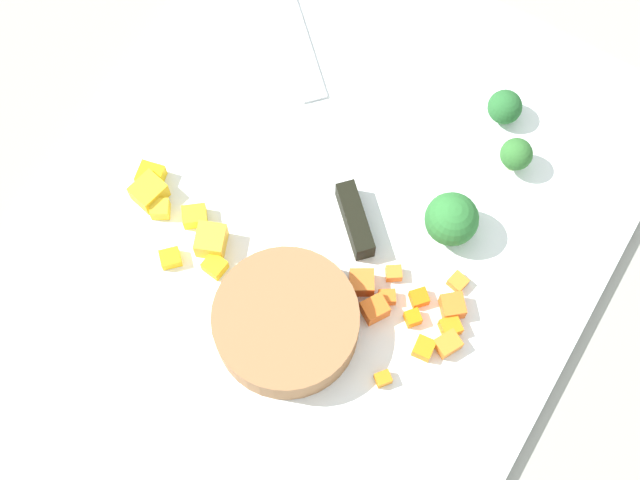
% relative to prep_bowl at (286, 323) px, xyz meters
% --- Properties ---
extents(ground_plane, '(4.00, 4.00, 0.00)m').
position_rel_prep_bowl_xyz_m(ground_plane, '(0.07, 0.01, -0.03)').
color(ground_plane, gray).
extents(cutting_board, '(0.52, 0.40, 0.01)m').
position_rel_prep_bowl_xyz_m(cutting_board, '(0.07, 0.01, -0.02)').
color(cutting_board, white).
rests_on(cutting_board, ground_plane).
extents(prep_bowl, '(0.10, 0.10, 0.03)m').
position_rel_prep_bowl_xyz_m(prep_bowl, '(0.00, 0.00, 0.00)').
color(prep_bowl, '#9A6940').
rests_on(prep_bowl, cutting_board).
extents(chef_knife, '(0.22, 0.23, 0.02)m').
position_rel_prep_bowl_xyz_m(chef_knife, '(0.14, 0.05, -0.01)').
color(chef_knife, silver).
rests_on(chef_knife, cutting_board).
extents(carrot_dice_0, '(0.02, 0.02, 0.01)m').
position_rel_prep_bowl_xyz_m(carrot_dice_0, '(0.07, -0.10, -0.01)').
color(carrot_dice_0, orange).
rests_on(carrot_dice_0, cutting_board).
extents(carrot_dice_1, '(0.01, 0.01, 0.01)m').
position_rel_prep_bowl_xyz_m(carrot_dice_1, '(0.05, -0.07, -0.01)').
color(carrot_dice_1, orange).
rests_on(carrot_dice_1, cutting_board).
extents(carrot_dice_2, '(0.02, 0.02, 0.01)m').
position_rel_prep_bowl_xyz_m(carrot_dice_2, '(0.04, -0.09, -0.01)').
color(carrot_dice_2, orange).
rests_on(carrot_dice_2, cutting_board).
extents(carrot_dice_3, '(0.01, 0.01, 0.01)m').
position_rel_prep_bowl_xyz_m(carrot_dice_3, '(0.09, -0.09, -0.01)').
color(carrot_dice_3, orange).
rests_on(carrot_dice_3, cutting_board).
extents(carrot_dice_4, '(0.02, 0.02, 0.01)m').
position_rel_prep_bowl_xyz_m(carrot_dice_4, '(0.06, -0.10, -0.01)').
color(carrot_dice_4, orange).
rests_on(carrot_dice_4, cutting_board).
extents(carrot_dice_5, '(0.02, 0.02, 0.01)m').
position_rel_prep_bowl_xyz_m(carrot_dice_5, '(0.05, -0.11, -0.01)').
color(carrot_dice_5, orange).
rests_on(carrot_dice_5, cutting_board).
extents(carrot_dice_6, '(0.02, 0.02, 0.02)m').
position_rel_prep_bowl_xyz_m(carrot_dice_6, '(0.06, -0.03, -0.01)').
color(carrot_dice_6, orange).
rests_on(carrot_dice_6, cutting_board).
extents(carrot_dice_7, '(0.02, 0.02, 0.02)m').
position_rel_prep_bowl_xyz_m(carrot_dice_7, '(0.04, -0.05, -0.01)').
color(carrot_dice_7, orange).
rests_on(carrot_dice_7, cutting_board).
extents(carrot_dice_8, '(0.01, 0.02, 0.01)m').
position_rel_prep_bowl_xyz_m(carrot_dice_8, '(0.08, -0.05, -0.01)').
color(carrot_dice_8, orange).
rests_on(carrot_dice_8, cutting_board).
extents(carrot_dice_9, '(0.02, 0.02, 0.01)m').
position_rel_prep_bowl_xyz_m(carrot_dice_9, '(0.06, -0.05, -0.01)').
color(carrot_dice_9, orange).
rests_on(carrot_dice_9, cutting_board).
extents(carrot_dice_10, '(0.02, 0.02, 0.01)m').
position_rel_prep_bowl_xyz_m(carrot_dice_10, '(0.07, -0.07, -0.01)').
color(carrot_dice_10, orange).
rests_on(carrot_dice_10, cutting_board).
extents(carrot_dice_11, '(0.01, 0.01, 0.01)m').
position_rel_prep_bowl_xyz_m(carrot_dice_11, '(0.00, -0.08, -0.01)').
color(carrot_dice_11, orange).
rests_on(carrot_dice_11, cutting_board).
extents(pepper_dice_0, '(0.03, 0.03, 0.02)m').
position_rel_prep_bowl_xyz_m(pepper_dice_0, '(0.03, 0.08, -0.01)').
color(pepper_dice_0, yellow).
rests_on(pepper_dice_0, cutting_board).
extents(pepper_dice_1, '(0.02, 0.02, 0.01)m').
position_rel_prep_bowl_xyz_m(pepper_dice_1, '(0.05, 0.15, -0.01)').
color(pepper_dice_1, yellow).
rests_on(pepper_dice_1, cutting_board).
extents(pepper_dice_2, '(0.02, 0.02, 0.01)m').
position_rel_prep_bowl_xyz_m(pepper_dice_2, '(0.04, 0.10, -0.01)').
color(pepper_dice_2, yellow).
rests_on(pepper_dice_2, cutting_board).
extents(pepper_dice_3, '(0.03, 0.03, 0.02)m').
position_rel_prep_bowl_xyz_m(pepper_dice_3, '(0.04, 0.14, -0.01)').
color(pepper_dice_3, yellow).
rests_on(pepper_dice_3, cutting_board).
extents(pepper_dice_4, '(0.02, 0.02, 0.01)m').
position_rel_prep_bowl_xyz_m(pepper_dice_4, '(0.03, 0.13, -0.01)').
color(pepper_dice_4, yellow).
rests_on(pepper_dice_4, cutting_board).
extents(pepper_dice_5, '(0.02, 0.02, 0.01)m').
position_rel_prep_bowl_xyz_m(pepper_dice_5, '(0.01, 0.07, -0.01)').
color(pepper_dice_5, yellow).
rests_on(pepper_dice_5, cutting_board).
extents(pepper_dice_6, '(0.02, 0.02, 0.01)m').
position_rel_prep_bowl_xyz_m(pepper_dice_6, '(0.00, 0.10, -0.01)').
color(pepper_dice_6, yellow).
rests_on(pepper_dice_6, cutting_board).
extents(broccoli_floret_0, '(0.03, 0.03, 0.03)m').
position_rel_prep_bowl_xyz_m(broccoli_floret_0, '(0.23, -0.06, -0.00)').
color(broccoli_floret_0, '#90BB68').
rests_on(broccoli_floret_0, cutting_board).
extents(broccoli_floret_1, '(0.02, 0.02, 0.03)m').
position_rel_prep_bowl_xyz_m(broccoli_floret_1, '(0.20, -0.08, 0.00)').
color(broccoli_floret_1, '#8EBA62').
rests_on(broccoli_floret_1, cutting_board).
extents(broccoli_floret_2, '(0.04, 0.04, 0.04)m').
position_rel_prep_bowl_xyz_m(broccoli_floret_2, '(0.13, -0.06, 0.01)').
color(broccoli_floret_2, '#98B26D').
rests_on(broccoli_floret_2, cutting_board).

